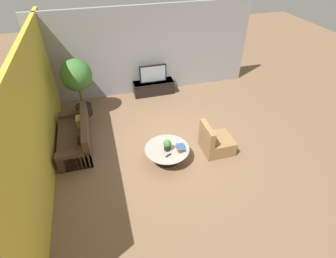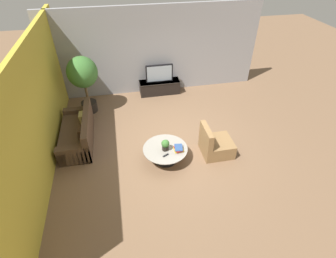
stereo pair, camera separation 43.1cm
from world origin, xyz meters
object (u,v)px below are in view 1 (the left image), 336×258
television (153,74)px  potted_plant_tabletop (167,145)px  media_console (154,87)px  coffee_table (167,152)px  potted_palm_tall (77,79)px  armchair_wicker (215,142)px  couch_by_wall (76,138)px

television → potted_plant_tabletop: 3.57m
television → media_console: bearing=90.0°
coffee_table → potted_palm_tall: potted_palm_tall is taller
television → armchair_wicker: 3.64m
television → couch_by_wall: bearing=-140.3°
television → coffee_table: television is taller
coffee_table → couch_by_wall: size_ratio=0.58×
media_console → coffee_table: size_ratio=1.27×
potted_palm_tall → coffee_table: bearing=-53.8°
coffee_table → couch_by_wall: (-2.27, 1.23, 0.01)m
potted_palm_tall → potted_plant_tabletop: size_ratio=6.20×
couch_by_wall → armchair_wicker: armchair_wicker is taller
coffee_table → potted_plant_tabletop: bearing=-95.9°
armchair_wicker → coffee_table: bearing=89.9°
potted_palm_tall → couch_by_wall: bearing=-98.7°
media_console → television: television is taller
media_console → coffee_table: 3.52m
media_console → potted_palm_tall: potted_palm_tall is taller
television → armchair_wicker: size_ratio=1.11×
media_console → armchair_wicker: 3.61m
media_console → couch_by_wall: (-2.73, -2.26, 0.03)m
coffee_table → potted_palm_tall: bearing=126.2°
coffee_table → potted_plant_tabletop: (-0.00, -0.05, 0.27)m
armchair_wicker → potted_palm_tall: size_ratio=0.46×
coffee_table → couch_by_wall: 2.58m
television → couch_by_wall: television is taller
media_console → armchair_wicker: size_ratio=1.70×
coffee_table → television: bearing=82.5°
television → potted_palm_tall: 2.63m
couch_by_wall → armchair_wicker: 3.83m
potted_plant_tabletop → television: bearing=82.5°
armchair_wicker → potted_palm_tall: 4.50m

